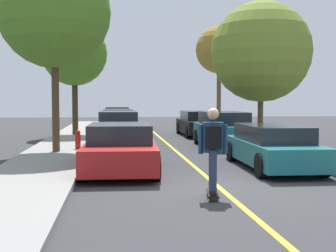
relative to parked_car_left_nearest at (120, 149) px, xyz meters
name	(u,v)px	position (x,y,z in m)	size (l,w,h in m)	color
ground	(220,188)	(2.16, -2.47, -0.63)	(80.00, 80.00, 0.00)	#353538
sidewalk_left	(17,190)	(-2.19, -2.47, -0.56)	(2.29, 56.00, 0.14)	gray
center_line	(190,163)	(2.16, 1.53, -0.63)	(0.12, 39.20, 0.01)	gold
parked_car_left_nearest	(120,149)	(0.00, 0.00, 0.00)	(2.08, 4.22, 1.30)	maroon
parked_car_left_near	(118,129)	(0.00, 7.13, 0.08)	(1.90, 4.35, 1.46)	#B7B7BC
parked_car_left_far	(117,121)	(0.00, 14.32, 0.05)	(2.10, 4.63, 1.38)	white
parked_car_left_farthest	(117,117)	(0.00, 21.22, 0.05)	(2.06, 4.26, 1.38)	black
parked_car_right_nearest	(272,147)	(4.32, 0.19, -0.02)	(1.91, 4.57, 1.23)	#196066
parked_car_right_near	(224,130)	(4.32, 5.97, 0.08)	(2.00, 4.12, 1.45)	#196066
parked_car_right_far	(198,124)	(4.32, 11.71, 0.02)	(1.86, 4.64, 1.33)	black
street_tree_left_nearest	(54,12)	(-2.20, 3.92, 4.34)	(3.90, 3.90, 6.79)	#4C3823
street_tree_left_near	(74,54)	(-2.20, 11.65, 3.69)	(3.36, 3.36, 5.88)	#3D2D1E
street_tree_right_nearest	(261,52)	(6.52, 7.88, 3.49)	(4.58, 4.58, 6.28)	brown
street_tree_right_near	(219,50)	(6.52, 16.23, 4.47)	(3.01, 3.01, 6.50)	brown
fire_hydrant	(78,140)	(-1.50, 4.60, -0.15)	(0.20, 0.20, 0.70)	#B2140F
skateboard	(213,194)	(1.79, -3.42, -0.55)	(0.35, 0.86, 0.10)	black
skateboarder	(213,145)	(1.78, -3.45, 0.43)	(0.59, 0.71, 1.69)	black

